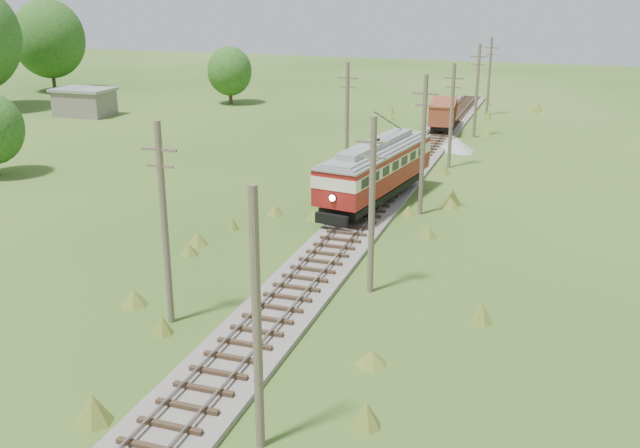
% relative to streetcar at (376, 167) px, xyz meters
% --- Properties ---
extents(railbed_main, '(3.60, 96.00, 0.57)m').
position_rel_streetcar_xyz_m(railbed_main, '(0.00, 2.22, -2.54)').
color(railbed_main, '#605B54').
rests_on(railbed_main, ground).
extents(streetcar, '(5.02, 13.12, 5.93)m').
position_rel_streetcar_xyz_m(streetcar, '(0.00, 0.00, 0.00)').
color(streetcar, black).
rests_on(streetcar, ground).
extents(gondola, '(3.22, 7.75, 2.50)m').
position_rel_streetcar_xyz_m(gondola, '(0.00, 27.10, -0.82)').
color(gondola, black).
rests_on(gondola, ground).
extents(gravel_pile, '(3.23, 3.42, 1.17)m').
position_rel_streetcar_xyz_m(gravel_pile, '(2.72, 18.73, -2.18)').
color(gravel_pile, gray).
rests_on(gravel_pile, ground).
extents(utility_pole_r_1, '(0.30, 0.30, 8.80)m').
position_rel_streetcar_xyz_m(utility_pole_r_1, '(3.10, -26.78, 1.67)').
color(utility_pole_r_1, brown).
rests_on(utility_pole_r_1, ground).
extents(utility_pole_r_2, '(1.60, 0.30, 8.60)m').
position_rel_streetcar_xyz_m(utility_pole_r_2, '(3.30, -13.78, 1.69)').
color(utility_pole_r_2, brown).
rests_on(utility_pole_r_2, ground).
extents(utility_pole_r_3, '(1.60, 0.30, 9.00)m').
position_rel_streetcar_xyz_m(utility_pole_r_3, '(3.20, -0.78, 1.90)').
color(utility_pole_r_3, brown).
rests_on(utility_pole_r_3, ground).
extents(utility_pole_r_4, '(1.60, 0.30, 8.40)m').
position_rel_streetcar_xyz_m(utility_pole_r_4, '(3.00, 12.22, 1.59)').
color(utility_pole_r_4, brown).
rests_on(utility_pole_r_4, ground).
extents(utility_pole_r_5, '(1.60, 0.30, 8.90)m').
position_rel_streetcar_xyz_m(utility_pole_r_5, '(3.40, 25.22, 1.85)').
color(utility_pole_r_5, brown).
rests_on(utility_pole_r_5, ground).
extents(utility_pole_r_6, '(1.60, 0.30, 8.70)m').
position_rel_streetcar_xyz_m(utility_pole_r_6, '(3.20, 38.22, 1.74)').
color(utility_pole_r_6, brown).
rests_on(utility_pole_r_6, ground).
extents(utility_pole_l_a, '(1.60, 0.30, 9.00)m').
position_rel_streetcar_xyz_m(utility_pole_l_a, '(-4.20, -19.78, 1.90)').
color(utility_pole_l_a, brown).
rests_on(utility_pole_l_a, ground).
extents(utility_pole_l_b, '(1.60, 0.30, 8.60)m').
position_rel_streetcar_xyz_m(utility_pole_l_b, '(-4.50, 8.22, 1.69)').
color(utility_pole_l_b, brown).
rests_on(utility_pole_l_b, ground).
extents(tree_left_5, '(9.66, 9.66, 12.44)m').
position_rel_streetcar_xyz_m(tree_left_5, '(-56.00, 38.22, 4.39)').
color(tree_left_5, '#38281C').
rests_on(tree_left_5, ground).
extents(tree_mid_a, '(5.46, 5.46, 7.03)m').
position_rel_streetcar_xyz_m(tree_mid_a, '(-28.00, 36.22, 1.29)').
color(tree_mid_a, '#38281C').
rests_on(tree_mid_a, ground).
extents(shed, '(6.40, 4.40, 3.10)m').
position_rel_streetcar_xyz_m(shed, '(-40.00, 23.22, -1.16)').
color(shed, slate).
rests_on(shed, ground).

